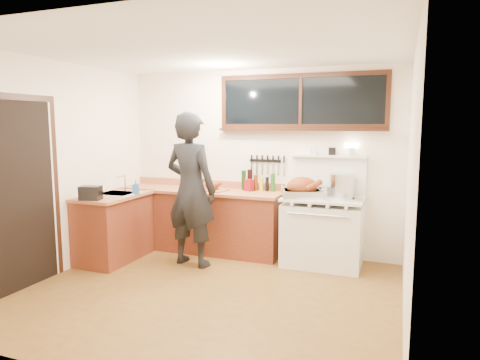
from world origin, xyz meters
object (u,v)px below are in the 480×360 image
at_px(vintage_stove, 323,230).
at_px(cutting_board, 212,187).
at_px(roast_turkey, 302,189).
at_px(man, 191,190).

xyz_separation_m(vintage_stove, cutting_board, (-1.58, -0.01, 0.49)).
distance_m(vintage_stove, roast_turkey, 0.61).
relative_size(vintage_stove, man, 0.80).
height_order(vintage_stove, man, man).
distance_m(man, roast_turkey, 1.44).
relative_size(vintage_stove, cutting_board, 3.47).
bearing_deg(roast_turkey, vintage_stove, 22.19).
relative_size(cutting_board, roast_turkey, 0.76).
relative_size(man, roast_turkey, 3.30).
height_order(vintage_stove, cutting_board, vintage_stove).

